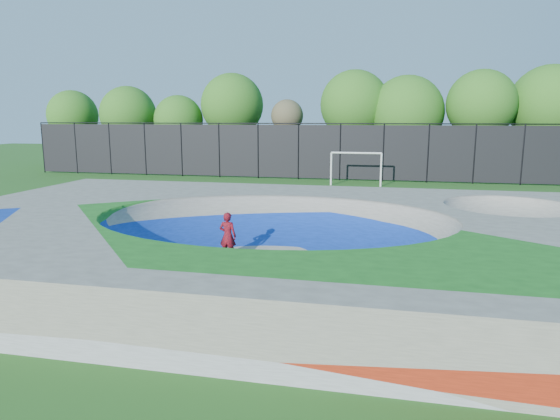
{
  "coord_description": "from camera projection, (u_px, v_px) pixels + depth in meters",
  "views": [
    {
      "loc": [
        3.36,
        -14.54,
        4.45
      ],
      "look_at": [
        -0.45,
        3.0,
        1.1
      ],
      "focal_mm": 32.0,
      "sensor_mm": 36.0,
      "label": 1
    }
  ],
  "objects": [
    {
      "name": "treeline",
      "position": [
        386.0,
        109.0,
        38.78
      ],
      "size": [
        53.15,
        7.32,
        8.29
      ],
      "color": "#453522",
      "rests_on": "ground"
    },
    {
      "name": "skate_deck",
      "position": [
        274.0,
        239.0,
        15.35
      ],
      "size": [
        22.0,
        14.0,
        1.5
      ],
      "primitive_type": "cube",
      "color": "gray",
      "rests_on": "ground"
    },
    {
      "name": "fence",
      "position": [
        340.0,
        151.0,
        35.27
      ],
      "size": [
        48.09,
        0.09,
        4.04
      ],
      "color": "black",
      "rests_on": "ground"
    },
    {
      "name": "ground",
      "position": [
        274.0,
        263.0,
        15.49
      ],
      "size": [
        120.0,
        120.0,
        0.0
      ],
      "primitive_type": "plane",
      "color": "#1F5016",
      "rests_on": "ground"
    },
    {
      "name": "soccer_goal",
      "position": [
        356.0,
        162.0,
        32.47
      ],
      "size": [
        3.35,
        0.12,
        2.22
      ],
      "color": "silver",
      "rests_on": "ground"
    },
    {
      "name": "skater",
      "position": [
        228.0,
        236.0,
        15.72
      ],
      "size": [
        0.58,
        0.41,
        1.52
      ],
      "primitive_type": "imported",
      "rotation": [
        0.0,
        0.0,
        3.06
      ],
      "color": "red",
      "rests_on": "ground"
    },
    {
      "name": "skateboard",
      "position": [
        228.0,
        258.0,
        15.85
      ],
      "size": [
        0.81,
        0.37,
        0.05
      ],
      "primitive_type": "cube",
      "rotation": [
        0.0,
        0.0,
        -0.2
      ],
      "color": "black",
      "rests_on": "ground"
    }
  ]
}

